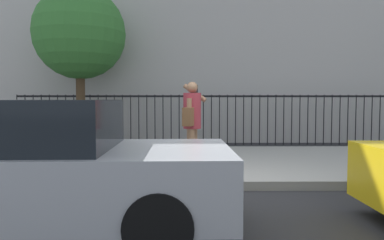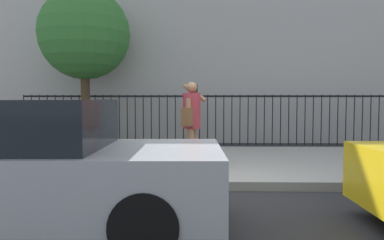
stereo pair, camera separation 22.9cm
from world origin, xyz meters
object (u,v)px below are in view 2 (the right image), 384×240
(pedestrian_on_phone, at_px, (191,118))
(street_bench, at_px, (82,132))
(parked_hatchback, at_px, (28,167))
(street_tree_near, at_px, (84,34))

(pedestrian_on_phone, height_order, street_bench, pedestrian_on_phone)
(parked_hatchback, height_order, pedestrian_on_phone, pedestrian_on_phone)
(street_tree_near, bearing_deg, street_bench, -75.50)
(pedestrian_on_phone, distance_m, street_bench, 3.41)
(street_bench, bearing_deg, street_tree_near, 104.50)
(pedestrian_on_phone, bearing_deg, street_bench, 144.45)
(pedestrian_on_phone, bearing_deg, street_tree_near, 129.49)
(parked_hatchback, height_order, street_bench, parked_hatchback)
(street_bench, bearing_deg, parked_hatchback, -78.58)
(pedestrian_on_phone, distance_m, street_tree_near, 5.62)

